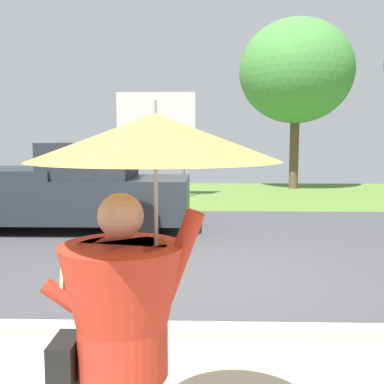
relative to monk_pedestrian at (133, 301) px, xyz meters
The scene contains 5 objects.
ground_plane 7.31m from the monk_pedestrian, 87.39° to the left, with size 40.00×22.00×0.20m.
monk_pedestrian is the anchor object (origin of this frame).
pickup_truck 8.08m from the monk_pedestrian, 108.68° to the left, with size 5.20×2.28×1.88m.
roadside_billboard 13.31m from the monk_pedestrian, 95.57° to the left, with size 2.60×0.12×3.50m.
tree_left_far 16.99m from the monk_pedestrian, 76.49° to the left, with size 4.42×4.42×6.59m.
Camera 1 is at (0.02, -6.38, 1.95)m, focal length 42.78 mm.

